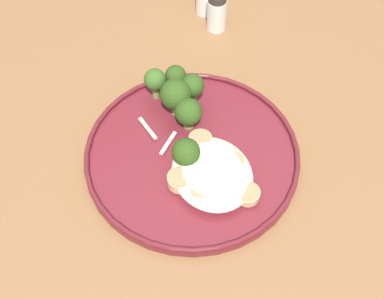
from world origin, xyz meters
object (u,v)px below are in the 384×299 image
at_px(seared_scallop_rear_pale, 248,194).
at_px(seared_scallop_tilted_round, 233,163).
at_px(pepper_shaker, 217,12).
at_px(seared_scallop_right_edge, 201,192).
at_px(broccoli_floret_front_edge, 176,95).
at_px(broccoli_floret_near_rim, 193,86).
at_px(broccoli_floret_rear_charred, 155,80).
at_px(seared_scallop_half_hidden, 209,175).
at_px(broccoli_floret_split_head, 186,152).
at_px(seared_scallop_front_small, 220,196).
at_px(broccoli_floret_tall_stalk, 188,113).
at_px(seared_scallop_large_seared, 200,141).
at_px(dinner_plate, 192,154).
at_px(broccoli_floret_right_tilted, 176,77).
at_px(seared_scallop_tiny_bay, 180,180).

height_order(seared_scallop_rear_pale, seared_scallop_tilted_round, seared_scallop_tilted_round).
bearing_deg(pepper_shaker, seared_scallop_right_edge, -28.64).
distance_m(seared_scallop_rear_pale, broccoli_floret_front_edge, 0.17).
height_order(seared_scallop_right_edge, seared_scallop_rear_pale, seared_scallop_right_edge).
xyz_separation_m(seared_scallop_rear_pale, broccoli_floret_near_rim, (-0.17, -0.00, 0.03)).
bearing_deg(broccoli_floret_rear_charred, seared_scallop_tilted_round, 16.35).
height_order(seared_scallop_half_hidden, broccoli_floret_split_head, broccoli_floret_split_head).
bearing_deg(broccoli_floret_front_edge, seared_scallop_half_hidden, -2.31).
height_order(seared_scallop_right_edge, broccoli_floret_near_rim, broccoli_floret_near_rim).
distance_m(seared_scallop_front_small, seared_scallop_right_edge, 0.02).
bearing_deg(broccoli_floret_tall_stalk, seared_scallop_large_seared, 0.85).
relative_size(dinner_plate, broccoli_floret_right_tilted, 6.76).
bearing_deg(seared_scallop_front_small, broccoli_floret_near_rim, 168.20).
relative_size(seared_scallop_half_hidden, pepper_shaker, 0.50).
xyz_separation_m(seared_scallop_half_hidden, pepper_shaker, (-0.27, 0.14, 0.01)).
bearing_deg(seared_scallop_half_hidden, dinner_plate, -175.32).
distance_m(broccoli_floret_split_head, broccoli_floret_front_edge, 0.09).
distance_m(dinner_plate, seared_scallop_right_edge, 0.07).
bearing_deg(broccoli_floret_right_tilted, pepper_shaker, 132.67).
bearing_deg(seared_scallop_right_edge, dinner_plate, 166.02).
height_order(seared_scallop_front_small, broccoli_floret_split_head, broccoli_floret_split_head).
xyz_separation_m(dinner_plate, seared_scallop_tilted_round, (0.04, 0.04, 0.01)).
xyz_separation_m(seared_scallop_front_small, broccoli_floret_front_edge, (-0.15, 0.01, 0.03)).
height_order(seared_scallop_tilted_round, broccoli_floret_near_rim, broccoli_floret_near_rim).
distance_m(seared_scallop_right_edge, seared_scallop_rear_pale, 0.06).
bearing_deg(broccoli_floret_near_rim, broccoli_floret_front_edge, -77.03).
relative_size(seared_scallop_front_small, seared_scallop_half_hidden, 0.82).
bearing_deg(seared_scallop_tilted_round, broccoli_floret_front_edge, -165.38).
bearing_deg(seared_scallop_tilted_round, seared_scallop_large_seared, -154.37).
bearing_deg(pepper_shaker, seared_scallop_front_small, -24.59).
relative_size(seared_scallop_right_edge, broccoli_floret_split_head, 0.62).
bearing_deg(broccoli_floret_right_tilted, broccoli_floret_tall_stalk, -8.61).
distance_m(seared_scallop_tiny_bay, seared_scallop_tilted_round, 0.07).
bearing_deg(broccoli_floret_rear_charred, broccoli_floret_front_edge, 21.27).
xyz_separation_m(seared_scallop_front_small, seared_scallop_tiny_bay, (-0.04, -0.04, 0.00)).
relative_size(seared_scallop_right_edge, broccoli_floret_tall_stalk, 0.60).
xyz_separation_m(broccoli_floret_tall_stalk, broccoli_floret_near_rim, (-0.04, 0.02, 0.01)).
bearing_deg(seared_scallop_rear_pale, broccoli_floret_front_edge, -170.58).
height_order(seared_scallop_rear_pale, pepper_shaker, pepper_shaker).
xyz_separation_m(seared_scallop_tiny_bay, broccoli_floret_near_rim, (-0.12, 0.07, 0.02)).
bearing_deg(seared_scallop_right_edge, seared_scallop_front_small, 51.72).
height_order(seared_scallop_front_small, seared_scallop_right_edge, seared_scallop_right_edge).
bearing_deg(seared_scallop_tiny_bay, broccoli_floret_front_edge, 159.61).
height_order(dinner_plate, pepper_shaker, pepper_shaker).
bearing_deg(broccoli_floret_tall_stalk, broccoli_floret_split_head, -26.37).
bearing_deg(seared_scallop_large_seared, dinner_plate, -65.28).
bearing_deg(pepper_shaker, broccoli_floret_split_head, -33.36).
xyz_separation_m(broccoli_floret_tall_stalk, broccoli_floret_front_edge, (-0.03, -0.01, 0.01)).
bearing_deg(pepper_shaker, seared_scallop_half_hidden, -26.98).
height_order(seared_scallop_large_seared, seared_scallop_half_hidden, same).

